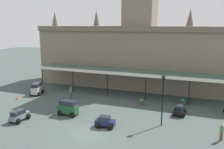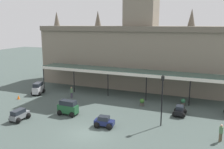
# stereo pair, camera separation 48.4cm
# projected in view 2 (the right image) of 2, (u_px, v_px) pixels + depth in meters

# --- Properties ---
(ground_plane) EXTENTS (140.00, 140.00, 0.00)m
(ground_plane) POSITION_uv_depth(u_px,v_px,m) (87.00, 133.00, 23.58)
(ground_plane) COLOR #404C48
(station_building) EXTENTS (34.51, 7.25, 19.98)m
(station_building) POSITION_uv_depth(u_px,v_px,m) (140.00, 51.00, 39.90)
(station_building) COLOR slate
(station_building) RESTS_ON ground
(entrance_canopy) EXTENTS (28.93, 3.26, 3.84)m
(entrance_canopy) POSITION_uv_depth(u_px,v_px,m) (129.00, 71.00, 35.08)
(entrance_canopy) COLOR #38564C
(entrance_canopy) RESTS_ON ground
(car_navy_sedan) EXTENTS (2.12, 1.63, 1.19)m
(car_navy_sedan) POSITION_uv_depth(u_px,v_px,m) (104.00, 122.00, 24.85)
(car_navy_sedan) COLOR #19214C
(car_navy_sedan) RESTS_ON ground
(car_silver_van) EXTENTS (2.05, 2.57, 1.77)m
(car_silver_van) POSITION_uv_depth(u_px,v_px,m) (38.00, 89.00, 36.51)
(car_silver_van) COLOR #B2B5BA
(car_silver_van) RESTS_ON ground
(car_black_sedan) EXTENTS (1.54, 2.06, 1.19)m
(car_black_sedan) POSITION_uv_depth(u_px,v_px,m) (180.00, 111.00, 28.05)
(car_black_sedan) COLOR black
(car_black_sedan) RESTS_ON ground
(car_grey_estate) EXTENTS (1.57, 2.27, 1.27)m
(car_grey_estate) POSITION_uv_depth(u_px,v_px,m) (20.00, 115.00, 26.61)
(car_grey_estate) COLOR slate
(car_grey_estate) RESTS_ON ground
(car_green_van) EXTENTS (2.42, 1.62, 1.77)m
(car_green_van) POSITION_uv_depth(u_px,v_px,m) (68.00, 108.00, 28.14)
(car_green_van) COLOR #1E512D
(car_green_van) RESTS_ON ground
(pedestrian_crossing_forecourt) EXTENTS (0.34, 0.38, 1.67)m
(pedestrian_crossing_forecourt) POSITION_uv_depth(u_px,v_px,m) (72.00, 92.00, 34.53)
(pedestrian_crossing_forecourt) COLOR #3F384C
(pedestrian_crossing_forecourt) RESTS_ON ground
(pedestrian_near_entrance) EXTENTS (0.34, 0.35, 1.67)m
(pedestrian_near_entrance) POSITION_uv_depth(u_px,v_px,m) (221.00, 132.00, 21.70)
(pedestrian_near_entrance) COLOR brown
(pedestrian_near_entrance) RESTS_ON ground
(victorian_lamppost) EXTENTS (0.30, 0.30, 5.48)m
(victorian_lamppost) POSITION_uv_depth(u_px,v_px,m) (162.00, 95.00, 24.59)
(victorian_lamppost) COLOR black
(victorian_lamppost) RESTS_ON ground
(traffic_cone) EXTENTS (0.40, 0.40, 0.59)m
(traffic_cone) POSITION_uv_depth(u_px,v_px,m) (19.00, 97.00, 34.16)
(traffic_cone) COLOR orange
(traffic_cone) RESTS_ON ground
(planter_near_kerb) EXTENTS (0.60, 0.60, 0.96)m
(planter_near_kerb) POSITION_uv_depth(u_px,v_px,m) (142.00, 102.00, 31.36)
(planter_near_kerb) COLOR #47423D
(planter_near_kerb) RESTS_ON ground
(planter_forecourt_centre) EXTENTS (0.60, 0.60, 0.96)m
(planter_forecourt_centre) POSITION_uv_depth(u_px,v_px,m) (183.00, 102.00, 31.36)
(planter_forecourt_centre) COLOR #47423D
(planter_forecourt_centre) RESTS_ON ground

